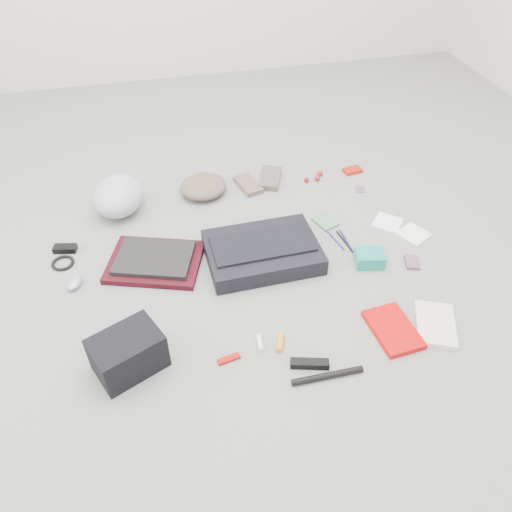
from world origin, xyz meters
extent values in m
plane|color=slate|center=(0.00, 0.00, 0.00)|extent=(4.00, 4.00, 0.00)
cube|color=black|center=(0.03, 0.03, 0.04)|extent=(0.46, 0.33, 0.08)
cube|color=black|center=(0.03, 0.03, 0.08)|extent=(0.41, 0.19, 0.01)
cube|color=#370811|center=(-0.40, 0.10, 0.01)|extent=(0.44, 0.38, 0.03)
cube|color=black|center=(-0.40, 0.10, 0.04)|extent=(0.36, 0.31, 0.02)
ellipsoid|color=silver|center=(-0.52, 0.51, 0.08)|extent=(0.28, 0.32, 0.17)
ellipsoid|color=brown|center=(-0.13, 0.56, 0.04)|extent=(0.29, 0.29, 0.08)
cube|color=#6E5A4E|center=(0.10, 0.56, 0.01)|extent=(0.12, 0.19, 0.03)
cube|color=#5A5249|center=(0.22, 0.59, 0.01)|extent=(0.16, 0.21, 0.03)
cube|color=black|center=(-0.76, 0.28, 0.01)|extent=(0.10, 0.06, 0.03)
torus|color=black|center=(-0.77, 0.19, 0.01)|extent=(0.10, 0.10, 0.01)
ellipsoid|color=#999BAD|center=(-0.72, 0.05, 0.02)|extent=(0.08, 0.10, 0.03)
cube|color=black|center=(-0.52, -0.38, 0.07)|extent=(0.26, 0.23, 0.14)
cube|color=#A10A05|center=(-0.20, -0.44, 0.01)|extent=(0.08, 0.04, 0.01)
cylinder|color=white|center=(-0.08, -0.40, 0.01)|extent=(0.02, 0.07, 0.02)
cylinder|color=orange|center=(-0.01, -0.41, 0.01)|extent=(0.05, 0.08, 0.02)
cube|color=black|center=(0.06, -0.53, 0.01)|extent=(0.13, 0.07, 0.03)
cylinder|color=black|center=(0.10, -0.58, 0.01)|extent=(0.24, 0.02, 0.02)
cube|color=red|center=(0.39, -0.45, 0.01)|extent=(0.16, 0.23, 0.02)
cube|color=beige|center=(0.55, -0.47, 0.01)|extent=(0.21, 0.24, 0.02)
cube|color=#4B845C|center=(0.37, 0.20, 0.01)|extent=(0.11, 0.13, 0.01)
cylinder|color=#242598|center=(0.37, 0.07, 0.00)|extent=(0.04, 0.13, 0.01)
cylinder|color=black|center=(0.41, 0.05, 0.00)|extent=(0.03, 0.15, 0.01)
cylinder|color=navy|center=(0.41, 0.06, 0.00)|extent=(0.01, 0.14, 0.01)
cube|color=teal|center=(0.45, -0.10, 0.03)|extent=(0.13, 0.11, 0.06)
cube|color=#794C67|center=(0.62, -0.14, 0.01)|extent=(0.08, 0.09, 0.01)
cube|color=white|center=(0.64, 0.13, 0.00)|extent=(0.17, 0.17, 0.01)
cube|color=white|center=(0.72, 0.03, 0.00)|extent=(0.16, 0.16, 0.01)
sphere|color=#B4030E|center=(0.39, 0.53, 0.01)|extent=(0.03, 0.03, 0.03)
sphere|color=maroon|center=(0.45, 0.53, 0.01)|extent=(0.04, 0.04, 0.03)
sphere|color=red|center=(0.48, 0.57, 0.01)|extent=(0.04, 0.04, 0.03)
cube|color=red|center=(0.65, 0.57, 0.01)|extent=(0.10, 0.07, 0.02)
cube|color=#76526B|center=(0.63, 0.41, 0.00)|extent=(0.06, 0.07, 0.00)
camera|label=1|loc=(-0.35, -1.45, 1.39)|focal=35.00mm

